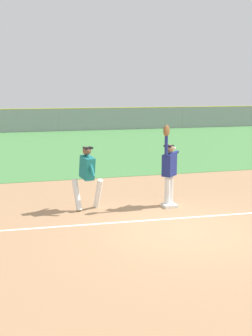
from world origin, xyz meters
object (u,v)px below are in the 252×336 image
(parked_car_green, at_px, (43,120))
(fielder, at_px, (169,166))
(runner, at_px, (87,173))
(baseball, at_px, (175,148))
(parked_car_blue, at_px, (153,118))
(parked_car_black, at_px, (102,119))
(first_base, at_px, (170,205))

(parked_car_green, bearing_deg, fielder, -88.40)
(runner, bearing_deg, fielder, -20.57)
(baseball, height_order, parked_car_blue, baseball)
(parked_car_black, bearing_deg, baseball, -93.89)
(parked_car_black, distance_m, parked_car_blue, 4.38)
(baseball, xyz_separation_m, parked_car_black, (3.41, 24.96, -0.93))
(fielder, distance_m, parked_car_blue, 25.62)
(first_base, relative_size, runner, 0.22)
(baseball, distance_m, parked_car_green, 25.02)
(fielder, bearing_deg, parked_car_green, -40.33)
(fielder, bearing_deg, baseball, -112.26)
(first_base, relative_size, baseball, 5.14)
(fielder, height_order, parked_car_black, fielder)
(runner, distance_m, baseball, 2.51)
(first_base, distance_m, fielder, 1.09)
(parked_car_green, bearing_deg, parked_car_black, -1.46)
(runner, relative_size, parked_car_blue, 0.38)
(first_base, xyz_separation_m, parked_car_green, (-1.32, 25.17, 0.63))
(first_base, relative_size, parked_car_black, 0.08)
(first_base, distance_m, baseball, 1.59)
(runner, height_order, baseball, runner)
(fielder, height_order, parked_car_green, fielder)
(fielder, distance_m, parked_car_green, 25.07)
(runner, height_order, parked_car_blue, runner)
(runner, relative_size, parked_car_black, 0.38)
(parked_car_black, bearing_deg, parked_car_blue, -4.90)
(first_base, distance_m, runner, 2.45)
(parked_car_green, bearing_deg, baseball, -87.98)
(first_base, xyz_separation_m, parked_car_blue, (7.94, 24.50, 0.63))
(first_base, xyz_separation_m, baseball, (0.20, 0.21, 1.57))
(runner, bearing_deg, parked_car_blue, 52.32)
(runner, relative_size, baseball, 23.24)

